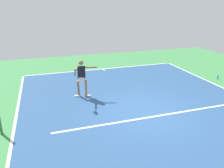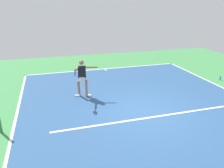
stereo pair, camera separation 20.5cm
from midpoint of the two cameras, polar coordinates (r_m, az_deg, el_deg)
The scene contains 9 objects.
ground_plane at distance 9.00m, azimuth 9.33°, elevation -7.12°, with size 21.79×21.79×0.00m, color #428E4C.
court_surface at distance 9.00m, azimuth 9.33°, elevation -7.11°, with size 9.92×12.91×0.00m, color #2D5484.
court_line_baseline_near at distance 14.62m, azimuth -1.45°, elevation 3.91°, with size 9.92×0.10×0.01m, color white.
court_line_sideline_right at distance 8.34m, azimuth -23.48°, elevation -11.01°, with size 0.10×12.91×0.01m, color white.
court_line_service at distance 8.64m, azimuth 10.64°, elevation -8.42°, with size 7.44×0.10×0.01m, color white.
court_line_centre_mark at distance 14.44m, azimuth -1.24°, elevation 3.70°, with size 0.10×0.30×0.01m, color white.
tennis_player at distance 10.00m, azimuth -7.11°, elevation 2.02°, with size 1.14×1.15×1.75m.
tennis_ball_centre_court at distance 14.13m, azimuth 18.42°, elevation 2.41°, with size 0.07×0.07×0.07m, color #CCE033.
water_bottle at distance 13.90m, azimuth 26.43°, elevation 1.35°, with size 0.07×0.07×0.22m, color blue.
Camera 2 is at (3.53, 7.19, 4.08)m, focal length 35.58 mm.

